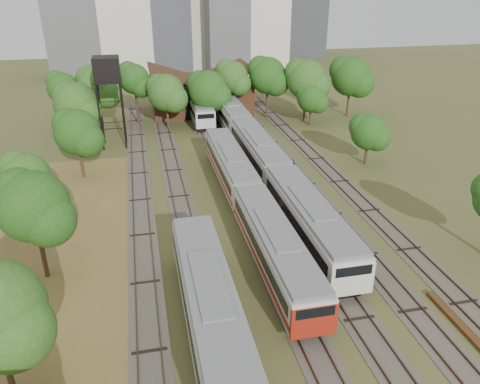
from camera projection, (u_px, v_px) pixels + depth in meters
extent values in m
plane|color=#475123|center=(352.00, 358.00, 28.43)|extent=(240.00, 240.00, 0.00)
cube|color=brown|center=(58.00, 315.00, 31.99)|extent=(14.00, 60.00, 0.04)
cube|color=#4C473D|center=(140.00, 200.00, 48.18)|extent=(2.60, 80.00, 0.06)
cube|color=#472D1E|center=(133.00, 200.00, 48.00)|extent=(0.08, 80.00, 0.14)
cube|color=#472D1E|center=(147.00, 199.00, 48.28)|extent=(0.08, 80.00, 0.14)
cube|color=#4C473D|center=(179.00, 196.00, 48.96)|extent=(2.60, 80.00, 0.06)
cube|color=#472D1E|center=(172.00, 196.00, 48.78)|extent=(0.08, 80.00, 0.14)
cube|color=#472D1E|center=(186.00, 195.00, 49.06)|extent=(0.08, 80.00, 0.14)
cube|color=#4C473D|center=(235.00, 191.00, 50.13)|extent=(2.60, 80.00, 0.06)
cube|color=#472D1E|center=(228.00, 191.00, 49.95)|extent=(0.08, 80.00, 0.14)
cube|color=#472D1E|center=(242.00, 190.00, 50.23)|extent=(0.08, 80.00, 0.14)
cube|color=#4C473D|center=(271.00, 188.00, 50.91)|extent=(2.60, 80.00, 0.06)
cube|color=#472D1E|center=(265.00, 188.00, 50.73)|extent=(0.08, 80.00, 0.14)
cube|color=#472D1E|center=(277.00, 187.00, 51.01)|extent=(0.08, 80.00, 0.14)
cube|color=#4C473D|center=(306.00, 185.00, 51.69)|extent=(2.60, 80.00, 0.06)
cube|color=#472D1E|center=(300.00, 184.00, 51.51)|extent=(0.08, 80.00, 0.14)
cube|color=#472D1E|center=(312.00, 183.00, 51.79)|extent=(0.08, 80.00, 0.14)
cube|color=#4C473D|center=(339.00, 181.00, 52.47)|extent=(2.60, 80.00, 0.06)
cube|color=#472D1E|center=(334.00, 181.00, 52.29)|extent=(0.08, 80.00, 0.14)
cube|color=#472D1E|center=(346.00, 180.00, 52.57)|extent=(0.08, 80.00, 0.14)
cube|color=black|center=(274.00, 266.00, 36.67)|extent=(2.25, 15.64, 0.82)
cube|color=beige|center=(275.00, 248.00, 35.95)|extent=(2.96, 17.00, 2.55)
cube|color=black|center=(275.00, 244.00, 35.82)|extent=(3.02, 15.64, 0.87)
cube|color=slate|center=(276.00, 231.00, 35.33)|extent=(2.72, 16.66, 0.37)
cube|color=maroon|center=(275.00, 256.00, 36.26)|extent=(3.02, 16.66, 0.46)
cube|color=maroon|center=(314.00, 321.00, 28.54)|extent=(3.00, 0.25, 2.30)
cube|color=black|center=(231.00, 179.00, 52.14)|extent=(2.25, 15.64, 0.82)
cube|color=beige|center=(230.00, 165.00, 51.42)|extent=(2.96, 17.00, 2.55)
cube|color=black|center=(230.00, 162.00, 51.29)|extent=(3.02, 15.64, 0.87)
cube|color=slate|center=(230.00, 153.00, 50.80)|extent=(2.72, 16.66, 0.37)
cube|color=maroon|center=(230.00, 171.00, 51.72)|extent=(3.02, 16.66, 0.46)
cube|color=black|center=(308.00, 239.00, 40.34)|extent=(2.39, 15.64, 0.87)
cube|color=beige|center=(310.00, 221.00, 39.58)|extent=(3.15, 17.00, 2.72)
cube|color=black|center=(310.00, 217.00, 39.44)|extent=(3.21, 15.64, 0.92)
cube|color=slate|center=(311.00, 204.00, 38.92)|extent=(2.90, 16.66, 0.39)
cube|color=#165A2C|center=(309.00, 229.00, 39.90)|extent=(3.21, 16.66, 0.49)
cube|color=beige|center=(352.00, 280.00, 32.17)|extent=(3.19, 0.25, 2.45)
cube|color=black|center=(258.00, 165.00, 55.81)|extent=(2.39, 15.64, 0.87)
cube|color=beige|center=(258.00, 151.00, 55.05)|extent=(3.15, 17.00, 2.72)
cube|color=black|center=(258.00, 148.00, 54.91)|extent=(3.21, 15.64, 0.92)
cube|color=slate|center=(258.00, 138.00, 54.39)|extent=(2.90, 16.66, 0.39)
cube|color=#165A2C|center=(258.00, 157.00, 55.37)|extent=(3.21, 16.66, 0.49)
cube|color=black|center=(229.00, 123.00, 71.28)|extent=(2.39, 15.64, 0.87)
cube|color=beige|center=(229.00, 112.00, 70.52)|extent=(3.15, 17.00, 2.72)
cube|color=black|center=(229.00, 110.00, 70.38)|extent=(3.21, 15.64, 0.92)
cube|color=slate|center=(229.00, 102.00, 69.85)|extent=(2.90, 16.66, 0.39)
cube|color=#165A2C|center=(229.00, 117.00, 70.84)|extent=(3.21, 16.66, 0.49)
cube|color=black|center=(199.00, 116.00, 75.03)|extent=(2.16, 14.72, 0.79)
cube|color=beige|center=(198.00, 106.00, 74.34)|extent=(2.85, 16.00, 2.45)
cube|color=black|center=(198.00, 104.00, 74.21)|extent=(2.91, 14.72, 0.83)
cube|color=slate|center=(198.00, 98.00, 73.74)|extent=(2.62, 15.68, 0.35)
cube|color=#165A2C|center=(199.00, 111.00, 74.63)|extent=(2.91, 15.68, 0.44)
cube|color=beige|center=(206.00, 121.00, 67.36)|extent=(2.89, 0.25, 2.21)
cube|color=black|center=(211.00, 328.00, 30.22)|extent=(2.39, 16.56, 0.87)
cube|color=#9A978C|center=(210.00, 306.00, 29.46)|extent=(3.15, 18.00, 2.71)
cube|color=black|center=(210.00, 302.00, 29.32)|extent=(3.21, 16.56, 0.92)
cube|color=slate|center=(210.00, 286.00, 28.80)|extent=(2.90, 17.64, 0.39)
cylinder|color=black|center=(100.00, 118.00, 59.99)|extent=(0.22, 0.22, 8.65)
cylinder|color=black|center=(123.00, 117.00, 60.56)|extent=(0.22, 0.22, 8.65)
cylinder|color=black|center=(101.00, 112.00, 62.57)|extent=(0.22, 0.22, 8.65)
cylinder|color=black|center=(123.00, 111.00, 63.14)|extent=(0.22, 0.22, 8.65)
cube|color=black|center=(108.00, 81.00, 59.68)|extent=(3.40, 3.40, 0.20)
cube|color=black|center=(106.00, 69.00, 59.02)|extent=(3.24, 3.24, 2.92)
cube|color=#573619|center=(467.00, 332.00, 30.32)|extent=(0.52, 8.36, 0.27)
cube|color=#382214|center=(200.00, 95.00, 78.33)|extent=(16.00, 11.00, 5.50)
cube|color=#382214|center=(175.00, 75.00, 76.13)|extent=(8.45, 11.55, 2.96)
cube|color=#382214|center=(223.00, 73.00, 77.69)|extent=(8.45, 11.55, 2.96)
cube|color=black|center=(205.00, 106.00, 73.75)|extent=(6.40, 0.15, 4.12)
cylinder|color=#382616|center=(6.00, 362.00, 25.27)|extent=(0.36, 0.36, 4.40)
cylinder|color=#382616|center=(42.00, 250.00, 35.15)|extent=(0.36, 0.36, 4.77)
sphere|color=#154B14|center=(33.00, 206.00, 33.58)|extent=(5.23, 5.23, 5.23)
cylinder|color=#382616|center=(33.00, 211.00, 41.49)|extent=(0.36, 0.36, 4.26)
sphere|color=#154B14|center=(26.00, 177.00, 40.10)|extent=(4.15, 4.15, 4.15)
cylinder|color=#382616|center=(81.00, 160.00, 52.69)|extent=(0.36, 0.36, 4.27)
sphere|color=#154B14|center=(77.00, 132.00, 51.29)|extent=(5.03, 5.03, 5.03)
cylinder|color=#382616|center=(80.00, 130.00, 62.06)|extent=(0.36, 0.36, 4.60)
sphere|color=#154B14|center=(76.00, 104.00, 60.55)|extent=(5.58, 5.58, 5.58)
cylinder|color=#382616|center=(67.00, 114.00, 68.66)|extent=(0.36, 0.36, 4.90)
sphere|color=#154B14|center=(63.00, 88.00, 67.05)|extent=(4.48, 4.48, 4.48)
cylinder|color=#382616|center=(101.00, 111.00, 69.98)|extent=(0.36, 0.36, 4.90)
sphere|color=#154B14|center=(98.00, 86.00, 68.37)|extent=(5.94, 5.94, 5.94)
cylinder|color=#382616|center=(137.00, 107.00, 71.55)|extent=(0.36, 0.36, 5.41)
sphere|color=#154B14|center=(134.00, 79.00, 69.77)|extent=(4.53, 4.53, 4.53)
cylinder|color=#382616|center=(168.00, 115.00, 69.56)|extent=(0.36, 0.36, 4.24)
sphere|color=#154B14|center=(166.00, 93.00, 68.17)|extent=(5.42, 5.42, 5.42)
cylinder|color=#382616|center=(209.00, 112.00, 70.49)|extent=(0.36, 0.36, 4.36)
sphere|color=#154B14|center=(208.00, 90.00, 69.05)|extent=(5.78, 5.78, 5.78)
cylinder|color=#382616|center=(233.00, 103.00, 73.93)|extent=(0.36, 0.36, 5.24)
sphere|color=#154B14|center=(232.00, 77.00, 72.20)|extent=(4.87, 4.87, 4.87)
cylinder|color=#382616|center=(267.00, 101.00, 74.65)|extent=(0.36, 0.36, 5.30)
sphere|color=#154B14|center=(268.00, 75.00, 72.91)|extent=(5.68, 5.68, 5.68)
cylinder|color=#382616|center=(305.00, 105.00, 72.99)|extent=(0.36, 0.36, 5.15)
sphere|color=#154B14|center=(306.00, 79.00, 71.30)|extent=(6.06, 6.06, 6.06)
cylinder|color=#382616|center=(348.00, 101.00, 75.65)|extent=(0.36, 0.36, 5.02)
sphere|color=#154B14|center=(351.00, 76.00, 74.00)|extent=(6.17, 6.17, 6.17)
cylinder|color=#382616|center=(366.00, 151.00, 56.73)|extent=(0.36, 0.36, 3.20)
sphere|color=#154B14|center=(369.00, 132.00, 55.68)|extent=(4.29, 4.29, 4.29)
cylinder|color=#382616|center=(310.00, 114.00, 71.42)|extent=(0.36, 0.36, 3.27)
sphere|color=#154B14|center=(311.00, 98.00, 70.35)|extent=(4.32, 4.32, 4.32)
cube|color=#3B3E42|center=(300.00, 2.00, 126.33)|extent=(12.00, 12.00, 28.00)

